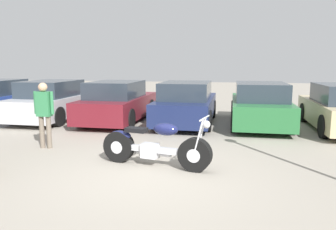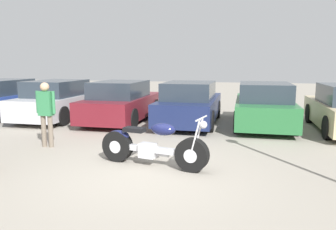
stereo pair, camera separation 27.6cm
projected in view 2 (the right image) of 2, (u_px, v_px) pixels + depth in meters
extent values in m
plane|color=gray|center=(145.00, 174.00, 6.26)|extent=(60.00, 60.00, 0.00)
cylinder|color=black|center=(192.00, 155.00, 6.38)|extent=(0.69, 0.32, 0.67)
cylinder|color=silver|center=(192.00, 155.00, 6.38)|extent=(0.30, 0.27, 0.27)
cylinder|color=black|center=(118.00, 146.00, 7.06)|extent=(0.69, 0.32, 0.67)
cylinder|color=silver|center=(118.00, 146.00, 7.06)|extent=(0.30, 0.27, 0.27)
cube|color=silver|center=(153.00, 149.00, 6.72)|extent=(1.30, 0.36, 0.12)
cube|color=silver|center=(148.00, 150.00, 6.77)|extent=(0.38, 0.30, 0.30)
ellipsoid|color=#191E4C|center=(163.00, 129.00, 6.55)|extent=(0.57, 0.38, 0.25)
cube|color=black|center=(134.00, 130.00, 6.83)|extent=(0.48, 0.32, 0.09)
ellipsoid|color=#191E4C|center=(119.00, 135.00, 7.00)|extent=(0.51, 0.29, 0.20)
cylinder|color=silver|center=(195.00, 138.00, 6.20)|extent=(0.22, 0.08, 0.75)
cylinder|color=silver|center=(198.00, 136.00, 6.36)|extent=(0.22, 0.08, 0.75)
cylinder|color=silver|center=(201.00, 118.00, 6.19)|extent=(0.15, 0.61, 0.03)
sphere|color=silver|center=(203.00, 125.00, 6.19)|extent=(0.15, 0.15, 0.15)
cylinder|color=silver|center=(141.00, 152.00, 7.01)|extent=(1.29, 0.33, 0.08)
cube|color=#2D479E|center=(6.00, 103.00, 13.04)|extent=(1.80, 4.30, 0.72)
cube|color=#28333D|center=(0.00, 87.00, 12.69)|extent=(1.58, 2.24, 0.57)
cylinder|color=black|center=(11.00, 103.00, 14.54)|extent=(0.20, 0.67, 0.67)
cylinder|color=black|center=(44.00, 104.00, 14.17)|extent=(0.20, 0.67, 0.67)
cylinder|color=black|center=(0.00, 113.00, 11.60)|extent=(0.20, 0.67, 0.67)
cube|color=#BCBCC1|center=(61.00, 105.00, 12.44)|extent=(1.80, 4.30, 0.72)
cube|color=#28333D|center=(56.00, 88.00, 12.09)|extent=(1.58, 2.24, 0.57)
cylinder|color=black|center=(60.00, 105.00, 13.94)|extent=(0.20, 0.67, 0.67)
cylinder|color=black|center=(97.00, 106.00, 13.57)|extent=(0.20, 0.67, 0.67)
cylinder|color=black|center=(19.00, 114.00, 11.38)|extent=(0.20, 0.67, 0.67)
cylinder|color=black|center=(62.00, 116.00, 11.00)|extent=(0.20, 0.67, 0.67)
cube|color=maroon|center=(123.00, 106.00, 11.91)|extent=(1.80, 4.30, 0.72)
cube|color=#28333D|center=(120.00, 89.00, 11.56)|extent=(1.58, 2.24, 0.57)
cylinder|color=black|center=(115.00, 106.00, 13.42)|extent=(0.20, 0.67, 0.67)
cylinder|color=black|center=(155.00, 108.00, 13.04)|extent=(0.20, 0.67, 0.67)
cylinder|color=black|center=(84.00, 117.00, 10.85)|extent=(0.20, 0.67, 0.67)
cylinder|color=black|center=(133.00, 119.00, 10.48)|extent=(0.20, 0.67, 0.67)
cube|color=#19234C|center=(190.00, 108.00, 11.47)|extent=(1.80, 4.30, 0.72)
cube|color=#28333D|center=(189.00, 90.00, 11.12)|extent=(1.58, 2.24, 0.57)
cylinder|color=black|center=(175.00, 108.00, 12.97)|extent=(0.20, 0.67, 0.67)
cylinder|color=black|center=(217.00, 109.00, 12.60)|extent=(0.20, 0.67, 0.67)
cylinder|color=black|center=(157.00, 119.00, 10.41)|extent=(0.20, 0.67, 0.67)
cylinder|color=black|center=(210.00, 121.00, 10.03)|extent=(0.20, 0.67, 0.67)
cube|color=#286B38|center=(264.00, 110.00, 10.98)|extent=(1.80, 4.30, 0.72)
cube|color=#28333D|center=(265.00, 92.00, 10.63)|extent=(1.58, 2.24, 0.57)
cylinder|color=black|center=(238.00, 110.00, 12.48)|extent=(0.20, 0.67, 0.67)
cylinder|color=black|center=(285.00, 111.00, 12.11)|extent=(0.20, 0.67, 0.67)
cylinder|color=black|center=(237.00, 122.00, 9.91)|extent=(0.20, 0.67, 0.67)
cylinder|color=black|center=(296.00, 124.00, 9.54)|extent=(0.20, 0.67, 0.67)
cylinder|color=black|center=(310.00, 113.00, 11.61)|extent=(0.20, 0.67, 0.67)
cylinder|color=black|center=(328.00, 128.00, 9.04)|extent=(0.20, 0.67, 0.67)
cylinder|color=#726656|center=(44.00, 131.00, 8.26)|extent=(0.12, 0.12, 0.81)
cylinder|color=#726656|center=(51.00, 131.00, 8.22)|extent=(0.12, 0.12, 0.81)
cube|color=#337F4C|center=(46.00, 103.00, 8.13)|extent=(0.34, 0.20, 0.60)
cylinder|color=#337F4C|center=(38.00, 102.00, 8.17)|extent=(0.08, 0.08, 0.56)
cylinder|color=#337F4C|center=(53.00, 102.00, 8.07)|extent=(0.08, 0.08, 0.56)
sphere|color=tan|center=(45.00, 87.00, 8.06)|extent=(0.22, 0.22, 0.22)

